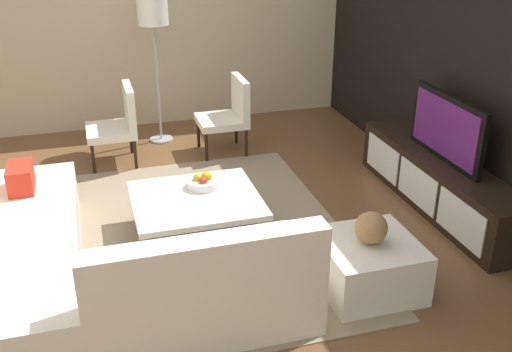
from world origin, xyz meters
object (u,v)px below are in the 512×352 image
at_px(television, 447,128).
at_px(floor_lamp, 153,19).
at_px(accent_chair_near, 119,121).
at_px(fruit_bowl, 203,182).
at_px(decorative_ball, 371,228).
at_px(ottoman, 368,265).
at_px(accent_chair_far, 230,111).
at_px(coffee_table, 197,216).
at_px(sectional_couch, 81,263).
at_px(media_console, 439,183).

bearing_deg(television, floor_lamp, -137.77).
distance_m(accent_chair_near, floor_lamp, 1.23).
xyz_separation_m(fruit_bowl, decorative_ball, (1.29, 0.97, 0.09)).
height_order(accent_chair_near, decorative_ball, accent_chair_near).
distance_m(accent_chair_near, ottoman, 3.35).
bearing_deg(accent_chair_far, fruit_bowl, -26.68).
bearing_deg(coffee_table, sectional_couch, -57.02).
height_order(coffee_table, accent_chair_near, accent_chair_near).
bearing_deg(television, media_console, -90.00).
distance_m(accent_chair_near, decorative_ball, 3.34).
distance_m(coffee_table, fruit_bowl, 0.31).
height_order(media_console, coffee_table, media_console).
relative_size(ottoman, decorative_ball, 2.92).
bearing_deg(ottoman, sectional_couch, -103.34).
height_order(television, floor_lamp, floor_lamp).
relative_size(sectional_couch, fruit_bowl, 8.86).
height_order(coffee_table, ottoman, ottoman).
height_order(sectional_couch, accent_chair_far, accent_chair_far).
bearing_deg(decorative_ball, television, 129.52).
distance_m(sectional_couch, accent_chair_far, 3.00).
height_order(media_console, accent_chair_near, accent_chair_near).
height_order(ottoman, decorative_ball, decorative_ball).
bearing_deg(floor_lamp, media_console, 42.22).
height_order(sectional_couch, decorative_ball, sectional_couch).
distance_m(sectional_couch, coffee_table, 1.16).
xyz_separation_m(coffee_table, accent_chair_near, (-1.85, -0.48, 0.29)).
xyz_separation_m(media_console, accent_chair_far, (-1.92, -1.54, 0.24)).
distance_m(media_console, ottoman, 1.59).
distance_m(sectional_couch, floor_lamp, 3.39).
bearing_deg(fruit_bowl, floor_lamp, -178.21).
xyz_separation_m(accent_chair_far, decorative_ball, (2.93, 0.31, 0.03)).
bearing_deg(fruit_bowl, ottoman, 36.92).
xyz_separation_m(sectional_couch, fruit_bowl, (-0.81, 1.07, 0.14)).
height_order(sectional_couch, ottoman, sectional_couch).
xyz_separation_m(sectional_couch, coffee_table, (-0.63, 0.97, -0.09)).
bearing_deg(accent_chair_near, accent_chair_far, 88.90).
distance_m(accent_chair_far, decorative_ball, 2.95).
bearing_deg(coffee_table, fruit_bowl, 150.58).
xyz_separation_m(coffee_table, floor_lamp, (-2.40, 0.03, 1.26)).
bearing_deg(accent_chair_far, accent_chair_near, -96.13).
distance_m(sectional_couch, accent_chair_near, 2.53).
bearing_deg(coffee_table, floor_lamp, 179.23).
relative_size(accent_chair_far, decorative_ball, 3.63).
xyz_separation_m(television, accent_chair_near, (-1.95, -2.78, -0.31)).
xyz_separation_m(media_console, decorative_ball, (1.01, -1.23, 0.27)).
distance_m(ottoman, decorative_ball, 0.32).
relative_size(television, accent_chair_far, 1.24).
xyz_separation_m(floor_lamp, fruit_bowl, (2.22, 0.07, -1.03)).
distance_m(media_console, coffee_table, 2.30).
relative_size(coffee_table, accent_chair_far, 1.23).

